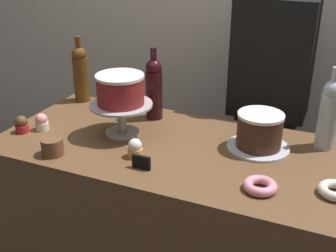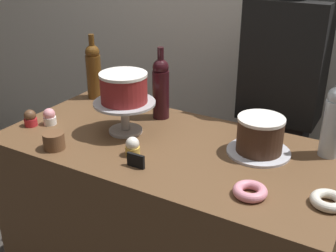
{
  "view_description": "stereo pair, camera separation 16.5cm",
  "coord_description": "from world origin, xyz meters",
  "px_view_note": "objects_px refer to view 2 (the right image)",
  "views": [
    {
      "loc": [
        0.6,
        -1.38,
        1.65
      ],
      "look_at": [
        0.0,
        0.0,
        0.96
      ],
      "focal_mm": 45.01,
      "sensor_mm": 36.0,
      "label": 1
    },
    {
      "loc": [
        0.75,
        -1.3,
        1.65
      ],
      "look_at": [
        0.0,
        0.0,
        0.96
      ],
      "focal_mm": 45.01,
      "sensor_mm": 36.0,
      "label": 2
    }
  ],
  "objects_px": {
    "cookie_stack": "(54,141)",
    "donut_pink": "(250,191)",
    "wine_bottle_dark_red": "(161,87)",
    "chocolate_round_cake": "(260,134)",
    "cake_stand_pedestal": "(125,111)",
    "cupcake_strawberry": "(50,117)",
    "wine_bottle_clear": "(334,120)",
    "wine_bottle_amber": "(94,70)",
    "cupcake_vanilla": "(133,147)",
    "price_sign_chalkboard": "(136,161)",
    "donut_sugar": "(328,201)",
    "white_layer_cake": "(124,88)",
    "barista_figure": "(278,119)",
    "cupcake_chocolate": "(30,118)"
  },
  "relations": [
    {
      "from": "cookie_stack",
      "to": "donut_pink",
      "type": "bearing_deg",
      "value": 4.97
    },
    {
      "from": "wine_bottle_dark_red",
      "to": "chocolate_round_cake",
      "type": "bearing_deg",
      "value": -12.85
    },
    {
      "from": "cake_stand_pedestal",
      "to": "cupcake_strawberry",
      "type": "bearing_deg",
      "value": -163.29
    },
    {
      "from": "wine_bottle_clear",
      "to": "wine_bottle_amber",
      "type": "xyz_separation_m",
      "value": [
        -1.16,
        0.06,
        0.0
      ]
    },
    {
      "from": "cupcake_vanilla",
      "to": "price_sign_chalkboard",
      "type": "bearing_deg",
      "value": -48.78
    },
    {
      "from": "cupcake_vanilla",
      "to": "donut_sugar",
      "type": "relative_size",
      "value": 0.66
    },
    {
      "from": "chocolate_round_cake",
      "to": "wine_bottle_amber",
      "type": "distance_m",
      "value": 0.95
    },
    {
      "from": "cupcake_vanilla",
      "to": "donut_sugar",
      "type": "bearing_deg",
      "value": 2.39
    },
    {
      "from": "white_layer_cake",
      "to": "cookie_stack",
      "type": "xyz_separation_m",
      "value": [
        -0.15,
        -0.27,
        -0.17
      ]
    },
    {
      "from": "white_layer_cake",
      "to": "donut_pink",
      "type": "height_order",
      "value": "white_layer_cake"
    },
    {
      "from": "donut_sugar",
      "to": "barista_figure",
      "type": "relative_size",
      "value": 0.07
    },
    {
      "from": "cake_stand_pedestal",
      "to": "wine_bottle_clear",
      "type": "distance_m",
      "value": 0.82
    },
    {
      "from": "cupcake_chocolate",
      "to": "barista_figure",
      "type": "height_order",
      "value": "barista_figure"
    },
    {
      "from": "wine_bottle_amber",
      "to": "cupcake_vanilla",
      "type": "xyz_separation_m",
      "value": [
        0.52,
        -0.42,
        -0.11
      ]
    },
    {
      "from": "cake_stand_pedestal",
      "to": "donut_sugar",
      "type": "xyz_separation_m",
      "value": [
        0.85,
        -0.13,
        -0.08
      ]
    },
    {
      "from": "wine_bottle_dark_red",
      "to": "wine_bottle_amber",
      "type": "xyz_separation_m",
      "value": [
        -0.43,
        0.06,
        0.0
      ]
    },
    {
      "from": "cupcake_strawberry",
      "to": "donut_sugar",
      "type": "bearing_deg",
      "value": -1.29
    },
    {
      "from": "chocolate_round_cake",
      "to": "donut_sugar",
      "type": "bearing_deg",
      "value": -36.81
    },
    {
      "from": "donut_pink",
      "to": "price_sign_chalkboard",
      "type": "relative_size",
      "value": 1.6
    },
    {
      "from": "wine_bottle_clear",
      "to": "cupcake_vanilla",
      "type": "relative_size",
      "value": 4.38
    },
    {
      "from": "cupcake_chocolate",
      "to": "donut_pink",
      "type": "xyz_separation_m",
      "value": [
        1.02,
        -0.04,
        -0.02
      ]
    },
    {
      "from": "cake_stand_pedestal",
      "to": "wine_bottle_dark_red",
      "type": "bearing_deg",
      "value": 76.73
    },
    {
      "from": "white_layer_cake",
      "to": "wine_bottle_dark_red",
      "type": "distance_m",
      "value": 0.22
    },
    {
      "from": "chocolate_round_cake",
      "to": "wine_bottle_amber",
      "type": "relative_size",
      "value": 0.55
    },
    {
      "from": "donut_pink",
      "to": "wine_bottle_clear",
      "type": "bearing_deg",
      "value": 68.18
    },
    {
      "from": "white_layer_cake",
      "to": "wine_bottle_amber",
      "type": "distance_m",
      "value": 0.46
    },
    {
      "from": "wine_bottle_clear",
      "to": "barista_figure",
      "type": "bearing_deg",
      "value": 130.03
    },
    {
      "from": "cake_stand_pedestal",
      "to": "price_sign_chalkboard",
      "type": "bearing_deg",
      "value": -48.02
    },
    {
      "from": "chocolate_round_cake",
      "to": "cupcake_strawberry",
      "type": "xyz_separation_m",
      "value": [
        -0.89,
        -0.2,
        -0.04
      ]
    },
    {
      "from": "cupcake_vanilla",
      "to": "cupcake_strawberry",
      "type": "relative_size",
      "value": 1.0
    },
    {
      "from": "donut_pink",
      "to": "price_sign_chalkboard",
      "type": "distance_m",
      "value": 0.42
    },
    {
      "from": "white_layer_cake",
      "to": "donut_pink",
      "type": "bearing_deg",
      "value": -17.59
    },
    {
      "from": "wine_bottle_clear",
      "to": "barista_figure",
      "type": "distance_m",
      "value": 0.49
    },
    {
      "from": "chocolate_round_cake",
      "to": "cookie_stack",
      "type": "distance_m",
      "value": 0.79
    },
    {
      "from": "white_layer_cake",
      "to": "cupcake_strawberry",
      "type": "relative_size",
      "value": 2.64
    },
    {
      "from": "donut_pink",
      "to": "cupcake_chocolate",
      "type": "bearing_deg",
      "value": 177.57
    },
    {
      "from": "white_layer_cake",
      "to": "cupcake_strawberry",
      "type": "distance_m",
      "value": 0.39
    },
    {
      "from": "price_sign_chalkboard",
      "to": "white_layer_cake",
      "type": "bearing_deg",
      "value": 131.98
    },
    {
      "from": "cupcake_chocolate",
      "to": "donut_sugar",
      "type": "distance_m",
      "value": 1.25
    },
    {
      "from": "chocolate_round_cake",
      "to": "wine_bottle_dark_red",
      "type": "relative_size",
      "value": 0.55
    },
    {
      "from": "chocolate_round_cake",
      "to": "donut_pink",
      "type": "xyz_separation_m",
      "value": [
        0.07,
        -0.29,
        -0.06
      ]
    },
    {
      "from": "donut_pink",
      "to": "chocolate_round_cake",
      "type": "bearing_deg",
      "value": 103.58
    },
    {
      "from": "cupcake_strawberry",
      "to": "cookie_stack",
      "type": "xyz_separation_m",
      "value": [
        0.18,
        -0.16,
        -0.0
      ]
    },
    {
      "from": "cake_stand_pedestal",
      "to": "chocolate_round_cake",
      "type": "distance_m",
      "value": 0.56
    },
    {
      "from": "donut_sugar",
      "to": "cookie_stack",
      "type": "xyz_separation_m",
      "value": [
        -1.0,
        -0.14,
        0.02
      ]
    },
    {
      "from": "cupcake_chocolate",
      "to": "chocolate_round_cake",
      "type": "bearing_deg",
      "value": 14.78
    },
    {
      "from": "cake_stand_pedestal",
      "to": "price_sign_chalkboard",
      "type": "distance_m",
      "value": 0.31
    },
    {
      "from": "cupcake_vanilla",
      "to": "cupcake_strawberry",
      "type": "xyz_separation_m",
      "value": [
        -0.48,
        0.06,
        0.0
      ]
    },
    {
      "from": "donut_sugar",
      "to": "cookie_stack",
      "type": "height_order",
      "value": "cookie_stack"
    },
    {
      "from": "wine_bottle_dark_red",
      "to": "cupcake_chocolate",
      "type": "relative_size",
      "value": 4.38
    }
  ]
}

